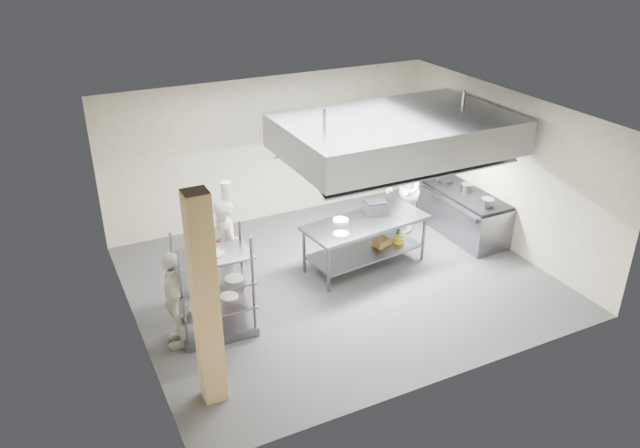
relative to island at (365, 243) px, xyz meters
name	(u,v)px	position (x,y,z in m)	size (l,w,h in m)	color
floor	(339,280)	(-0.66, -0.25, -0.46)	(7.00, 7.00, 0.00)	#2B2B2D
ceiling	(342,116)	(-0.66, -0.25, 2.54)	(7.00, 7.00, 0.00)	silver
wall_back	(272,149)	(-0.66, 2.75, 1.04)	(7.00, 7.00, 0.00)	#A19880
wall_left	(127,247)	(-4.16, -0.25, 1.04)	(6.00, 6.00, 0.00)	#A19880
wall_right	(503,169)	(2.84, -0.25, 1.04)	(6.00, 6.00, 0.00)	#A19880
column	(206,302)	(-3.56, -2.15, 1.04)	(0.30, 0.30, 3.00)	#DEB471
exhaust_hood	(396,134)	(0.64, 0.15, 1.94)	(4.00, 2.50, 0.60)	gray
hood_strip_a	(350,159)	(-0.26, 0.15, 1.62)	(1.60, 0.12, 0.04)	white
hood_strip_b	(437,144)	(1.54, 0.15, 1.62)	(1.60, 0.12, 0.04)	white
wall_shelf	(352,139)	(1.14, 2.59, 1.04)	(1.50, 0.28, 0.04)	gray
island	(365,243)	(0.00, 0.00, 0.00)	(2.28, 0.95, 0.91)	slate
island_worktop	(366,223)	(0.00, 0.00, 0.42)	(2.28, 0.95, 0.06)	gray
island_undershelf	(365,251)	(0.00, 0.00, -0.16)	(2.10, 0.86, 0.04)	slate
pass_rack	(214,286)	(-3.07, -0.82, 0.40)	(1.14, 0.66, 1.71)	gray
cooking_range	(463,215)	(2.42, 0.25, -0.04)	(0.80, 2.00, 0.84)	slate
range_top	(466,194)	(2.42, 0.25, 0.41)	(0.78, 1.96, 0.06)	black
chef_head	(228,249)	(-2.56, 0.07, 0.46)	(0.67, 0.44, 1.84)	silver
chef_line	(403,190)	(1.39, 0.91, 0.45)	(0.88, 0.69, 1.81)	white
chef_plating	(176,299)	(-3.66, -0.79, 0.32)	(0.91, 0.38, 1.55)	silver
griddle	(376,208)	(0.34, 0.23, 0.56)	(0.42, 0.32, 0.20)	slate
wicker_basket	(381,242)	(0.36, 0.02, -0.07)	(0.31, 0.21, 0.13)	olive
stockpot	(467,188)	(2.47, 0.29, 0.53)	(0.23, 0.23, 0.16)	gray
plate_stack	(216,303)	(-3.07, -0.82, 0.09)	(0.28, 0.28, 0.05)	white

